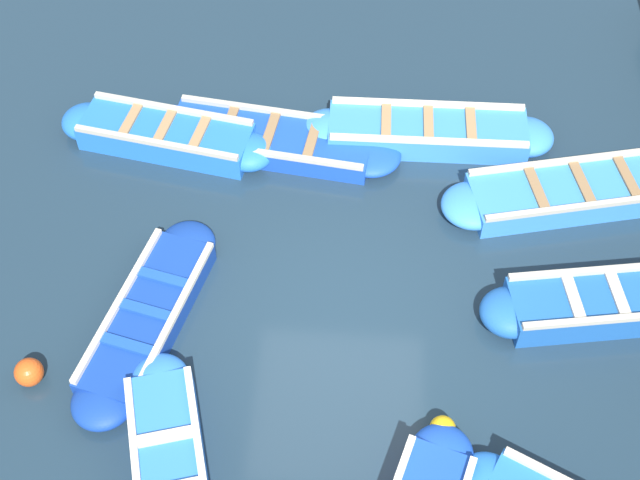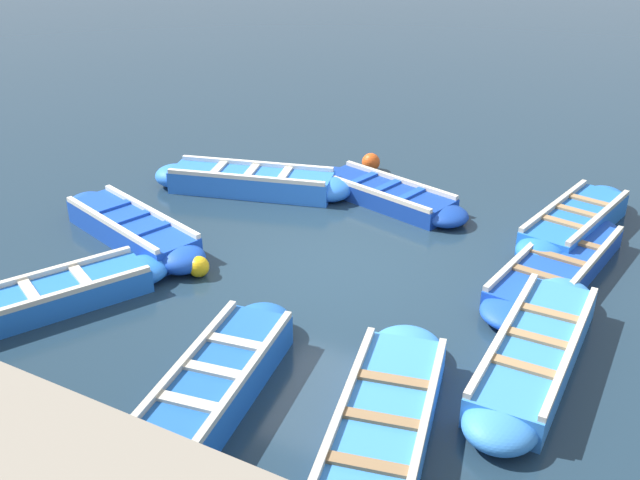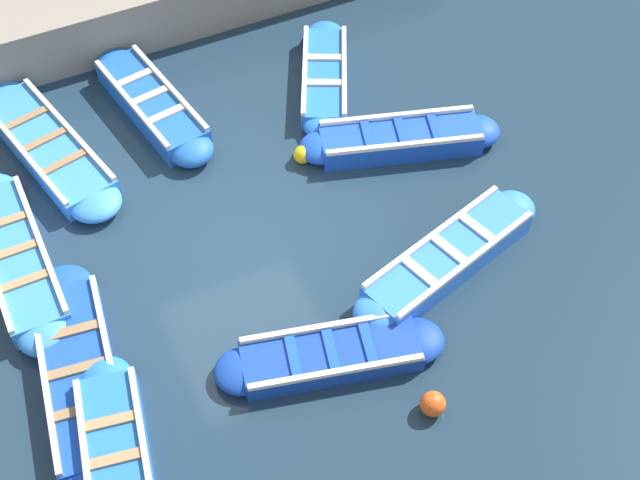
{
  "view_description": "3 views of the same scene",
  "coord_description": "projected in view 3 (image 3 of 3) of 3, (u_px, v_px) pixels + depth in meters",
  "views": [
    {
      "loc": [
        -0.15,
        6.23,
        9.31
      ],
      "look_at": [
        0.33,
        -0.81,
        0.39
      ],
      "focal_mm": 50.0,
      "sensor_mm": 36.0,
      "label": 1
    },
    {
      "loc": [
        -8.44,
        -4.29,
        5.17
      ],
      "look_at": [
        0.04,
        0.36,
        0.31
      ],
      "focal_mm": 42.0,
      "sensor_mm": 36.0,
      "label": 2
    },
    {
      "loc": [
        7.99,
        -2.51,
        10.5
      ],
      "look_at": [
        0.72,
        0.99,
        0.46
      ],
      "focal_mm": 50.0,
      "sensor_mm": 36.0,
      "label": 3
    }
  ],
  "objects": [
    {
      "name": "boat_stern_in",
      "position": [
        118.0,
        466.0,
        10.98
      ],
      "size": [
        3.29,
        1.29,
        0.44
      ],
      "color": "blue",
      "rests_on": "ground"
    },
    {
      "name": "boat_far_corner",
      "position": [
        448.0,
        258.0,
        13.0
      ],
      "size": [
        1.66,
        3.62,
        0.45
      ],
      "color": "blue",
      "rests_on": "ground"
    },
    {
      "name": "buoy_yellow_far",
      "position": [
        433.0,
        404.0,
        11.54
      ],
      "size": [
        0.34,
        0.34,
        0.34
      ],
      "primitive_type": "sphere",
      "color": "#E05119",
      "rests_on": "ground"
    },
    {
      "name": "boat_end_of_row",
      "position": [
        18.0,
        259.0,
        13.01
      ],
      "size": [
        3.64,
        0.86,
        0.43
      ],
      "color": "#3884E0",
      "rests_on": "ground"
    },
    {
      "name": "boat_bow_out",
      "position": [
        324.0,
        77.0,
        15.54
      ],
      "size": [
        3.06,
        1.99,
        0.39
      ],
      "color": "blue",
      "rests_on": "ground"
    },
    {
      "name": "boat_inner_gap",
      "position": [
        48.0,
        147.0,
        14.46
      ],
      "size": [
        3.96,
        1.7,
        0.4
      ],
      "color": "#3884E0",
      "rests_on": "ground"
    },
    {
      "name": "boat_outer_left",
      "position": [
        152.0,
        104.0,
        15.06
      ],
      "size": [
        3.43,
        1.28,
        0.46
      ],
      "color": "#1E59AD",
      "rests_on": "ground"
    },
    {
      "name": "buoy_orange_near",
      "position": [
        303.0,
        155.0,
        14.39
      ],
      "size": [
        0.3,
        0.3,
        0.3
      ],
      "primitive_type": "sphere",
      "color": "#EAB214",
      "rests_on": "ground"
    },
    {
      "name": "boat_broadside",
      "position": [
        80.0,
        375.0,
        11.84
      ],
      "size": [
        3.89,
        1.35,
        0.35
      ],
      "color": "#1947B7",
      "rests_on": "ground"
    },
    {
      "name": "boat_outer_right",
      "position": [
        400.0,
        139.0,
        14.55
      ],
      "size": [
        1.67,
        3.4,
        0.44
      ],
      "color": "#1947B7",
      "rests_on": "ground"
    },
    {
      "name": "boat_centre",
      "position": [
        331.0,
        355.0,
        12.02
      ],
      "size": [
        1.5,
        3.26,
        0.36
      ],
      "color": "navy",
      "rests_on": "ground"
    },
    {
      "name": "ground_plane",
      "position": [
        240.0,
        247.0,
        13.38
      ],
      "size": [
        120.0,
        120.0,
        0.0
      ],
      "primitive_type": "plane",
      "color": "#1C303F"
    }
  ]
}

